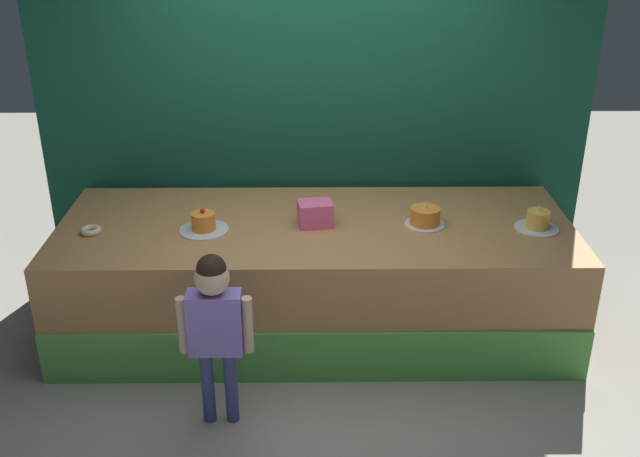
{
  "coord_description": "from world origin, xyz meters",
  "views": [
    {
      "loc": [
        -0.01,
        -3.78,
        2.81
      ],
      "look_at": [
        0.03,
        0.38,
        0.87
      ],
      "focal_mm": 41.45,
      "sensor_mm": 36.0,
      "label": 1
    }
  ],
  "objects_px": {
    "donut": "(91,230)",
    "cake_left": "(204,223)",
    "child_figure": "(215,318)",
    "pink_box": "(315,213)",
    "cake_center": "(425,217)",
    "cake_right": "(538,221)"
  },
  "relations": [
    {
      "from": "donut",
      "to": "cake_left",
      "type": "bearing_deg",
      "value": 2.58
    },
    {
      "from": "child_figure",
      "to": "cake_left",
      "type": "distance_m",
      "value": 0.93
    },
    {
      "from": "pink_box",
      "to": "cake_center",
      "type": "bearing_deg",
      "value": -1.03
    },
    {
      "from": "cake_left",
      "to": "child_figure",
      "type": "bearing_deg",
      "value": -79.33
    },
    {
      "from": "cake_left",
      "to": "cake_center",
      "type": "height_order",
      "value": "cake_center"
    },
    {
      "from": "cake_center",
      "to": "child_figure",
      "type": "bearing_deg",
      "value": -142.49
    },
    {
      "from": "cake_center",
      "to": "cake_right",
      "type": "xyz_separation_m",
      "value": [
        0.72,
        -0.07,
        -0.0
      ]
    },
    {
      "from": "donut",
      "to": "cake_right",
      "type": "bearing_deg",
      "value": 0.73
    },
    {
      "from": "donut",
      "to": "cake_left",
      "type": "distance_m",
      "value": 0.72
    },
    {
      "from": "donut",
      "to": "pink_box",
      "type": "bearing_deg",
      "value": 4.6
    },
    {
      "from": "pink_box",
      "to": "cake_left",
      "type": "distance_m",
      "value": 0.72
    },
    {
      "from": "pink_box",
      "to": "cake_right",
      "type": "height_order",
      "value": "cake_right"
    },
    {
      "from": "pink_box",
      "to": "cake_right",
      "type": "xyz_separation_m",
      "value": [
        1.44,
        -0.08,
        -0.03
      ]
    },
    {
      "from": "cake_center",
      "to": "cake_right",
      "type": "bearing_deg",
      "value": -5.26
    },
    {
      "from": "cake_left",
      "to": "cake_right",
      "type": "height_order",
      "value": "cake_right"
    },
    {
      "from": "donut",
      "to": "cake_center",
      "type": "xyz_separation_m",
      "value": [
        2.15,
        0.1,
        0.04
      ]
    },
    {
      "from": "child_figure",
      "to": "cake_left",
      "type": "height_order",
      "value": "child_figure"
    },
    {
      "from": "cake_center",
      "to": "cake_right",
      "type": "height_order",
      "value": "cake_right"
    },
    {
      "from": "donut",
      "to": "cake_center",
      "type": "distance_m",
      "value": 2.16
    },
    {
      "from": "child_figure",
      "to": "pink_box",
      "type": "distance_m",
      "value": 1.14
    },
    {
      "from": "cake_right",
      "to": "donut",
      "type": "bearing_deg",
      "value": -179.27
    },
    {
      "from": "donut",
      "to": "cake_right",
      "type": "relative_size",
      "value": 0.48
    }
  ]
}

